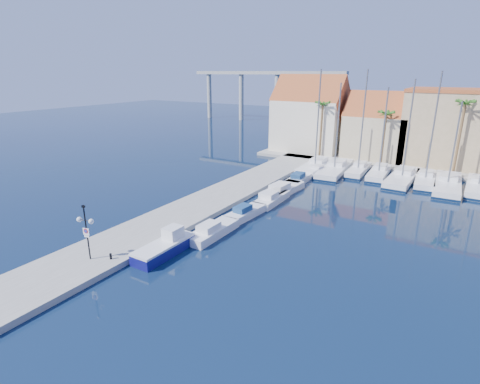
% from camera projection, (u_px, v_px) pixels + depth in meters
% --- Properties ---
extents(ground, '(260.00, 260.00, 0.00)m').
position_uv_depth(ground, '(192.00, 284.00, 26.66)').
color(ground, black).
rests_on(ground, ground).
extents(quay_west, '(6.00, 77.00, 0.50)m').
position_uv_depth(quay_west, '(204.00, 204.00, 42.00)').
color(quay_west, gray).
rests_on(quay_west, ground).
extents(shore_north, '(54.00, 16.00, 0.50)m').
position_uv_depth(shore_north, '(427.00, 163.00, 60.47)').
color(shore_north, gray).
rests_on(shore_north, ground).
extents(lamp_post, '(1.50, 0.62, 4.48)m').
position_uv_depth(lamp_post, '(86.00, 224.00, 28.28)').
color(lamp_post, black).
rests_on(lamp_post, quay_west).
extents(bollard, '(0.19, 0.19, 0.47)m').
position_uv_depth(bollard, '(111.00, 256.00, 29.11)').
color(bollard, black).
rests_on(bollard, quay_west).
extents(fishing_boat, '(1.95, 5.81, 2.03)m').
position_uv_depth(fishing_boat, '(166.00, 246.00, 30.91)').
color(fishing_boat, navy).
rests_on(fishing_boat, ground).
extents(motorboat_west_0, '(1.99, 6.07, 1.40)m').
position_uv_depth(motorboat_west_0, '(212.00, 231.00, 34.30)').
color(motorboat_west_0, white).
rests_on(motorboat_west_0, ground).
extents(motorboat_west_1, '(2.15, 5.47, 1.40)m').
position_uv_depth(motorboat_west_1, '(245.00, 213.00, 38.74)').
color(motorboat_west_1, white).
rests_on(motorboat_west_1, ground).
extents(motorboat_west_2, '(2.00, 5.99, 1.40)m').
position_uv_depth(motorboat_west_2, '(272.00, 199.00, 42.98)').
color(motorboat_west_2, white).
rests_on(motorboat_west_2, ground).
extents(motorboat_west_3, '(2.89, 7.61, 1.40)m').
position_uv_depth(motorboat_west_3, '(282.00, 189.00, 46.28)').
color(motorboat_west_3, white).
rests_on(motorboat_west_3, ground).
extents(motorboat_west_4, '(2.25, 6.27, 1.40)m').
position_uv_depth(motorboat_west_4, '(299.00, 179.00, 50.97)').
color(motorboat_west_4, white).
rests_on(motorboat_west_4, ground).
extents(motorboat_west_5, '(1.83, 5.42, 1.40)m').
position_uv_depth(motorboat_west_5, '(318.00, 170.00, 55.14)').
color(motorboat_west_5, white).
rests_on(motorboat_west_5, ground).
extents(sailboat_0, '(3.30, 11.23, 14.77)m').
position_uv_depth(sailboat_0, '(316.00, 166.00, 57.62)').
color(sailboat_0, white).
rests_on(sailboat_0, ground).
extents(sailboat_1, '(4.08, 12.23, 12.95)m').
position_uv_depth(sailboat_1, '(335.00, 169.00, 55.90)').
color(sailboat_1, white).
rests_on(sailboat_1, ground).
extents(sailboat_2, '(2.59, 8.52, 14.75)m').
position_uv_depth(sailboat_2, '(359.00, 169.00, 55.24)').
color(sailboat_2, white).
rests_on(sailboat_2, ground).
extents(sailboat_3, '(2.86, 9.05, 12.46)m').
position_uv_depth(sailboat_3, '(379.00, 172.00, 53.68)').
color(sailboat_3, white).
rests_on(sailboat_3, ground).
extents(sailboat_4, '(3.38, 11.51, 13.56)m').
position_uv_depth(sailboat_4, '(403.00, 177.00, 51.38)').
color(sailboat_4, white).
rests_on(sailboat_4, ground).
extents(sailboat_5, '(3.21, 9.49, 14.51)m').
position_uv_depth(sailboat_5, '(425.00, 179.00, 50.29)').
color(sailboat_5, white).
rests_on(sailboat_5, ground).
extents(sailboat_6, '(3.55, 11.78, 11.02)m').
position_uv_depth(sailboat_6, '(448.00, 184.00, 48.38)').
color(sailboat_6, white).
rests_on(sailboat_6, ground).
extents(sailboat_7, '(2.95, 10.33, 13.11)m').
position_uv_depth(sailboat_7, '(478.00, 186.00, 47.40)').
color(sailboat_7, white).
rests_on(sailboat_7, ground).
extents(building_0, '(12.30, 9.00, 13.50)m').
position_uv_depth(building_0, '(310.00, 117.00, 67.71)').
color(building_0, beige).
rests_on(building_0, shore_north).
extents(building_1, '(10.30, 8.00, 11.00)m').
position_uv_depth(building_1, '(378.00, 129.00, 62.10)').
color(building_1, tan).
rests_on(building_1, shore_north).
extents(building_2, '(14.20, 10.20, 11.50)m').
position_uv_depth(building_2, '(454.00, 127.00, 57.13)').
color(building_2, tan).
rests_on(building_2, shore_north).
extents(palm_0, '(2.60, 2.60, 10.15)m').
position_uv_depth(palm_0, '(323.00, 106.00, 60.87)').
color(palm_0, brown).
rests_on(palm_0, shore_north).
extents(palm_1, '(2.60, 2.60, 9.15)m').
position_uv_depth(palm_1, '(386.00, 115.00, 56.18)').
color(palm_1, brown).
rests_on(palm_1, shore_north).
extents(palm_2, '(2.60, 2.60, 11.15)m').
position_uv_depth(palm_2, '(465.00, 106.00, 50.61)').
color(palm_2, brown).
rests_on(palm_2, shore_north).
extents(viaduct, '(48.00, 2.20, 14.45)m').
position_uv_depth(viaduct, '(261.00, 86.00, 109.41)').
color(viaduct, '#9E9E99').
rests_on(viaduct, ground).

